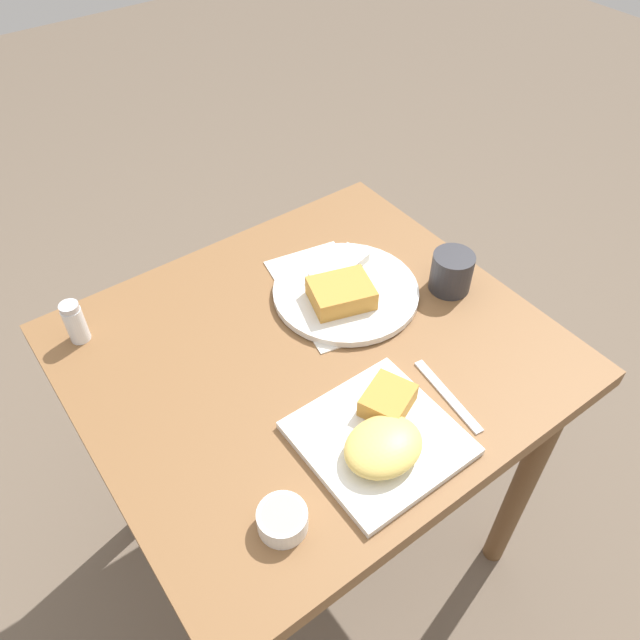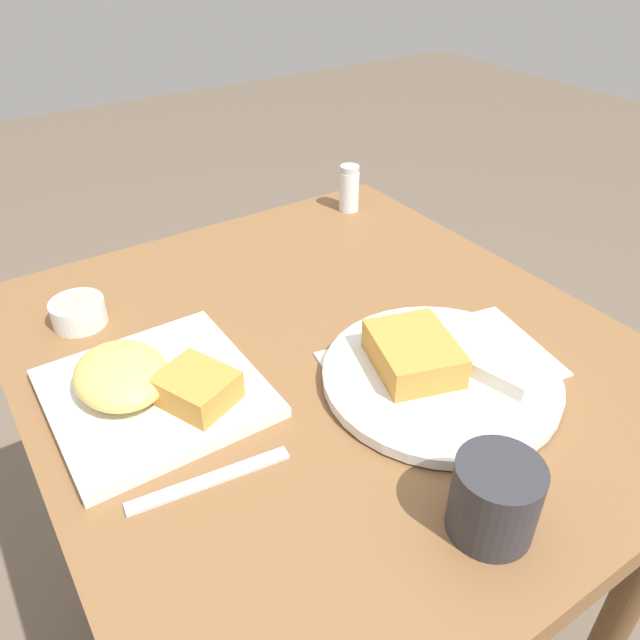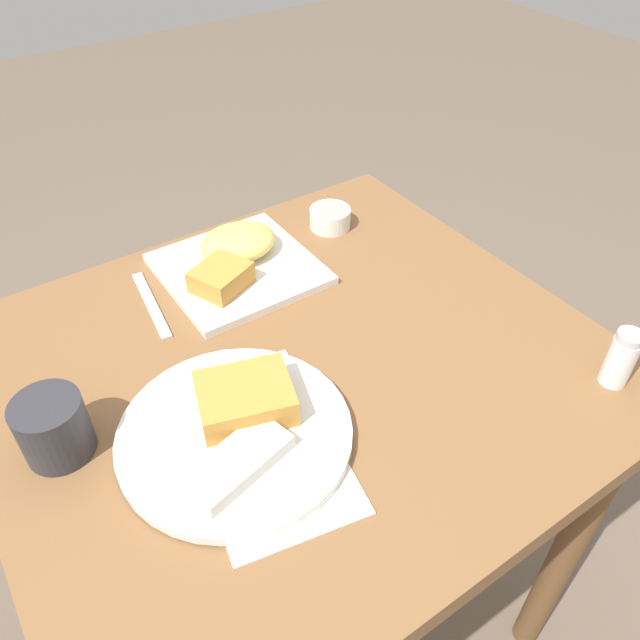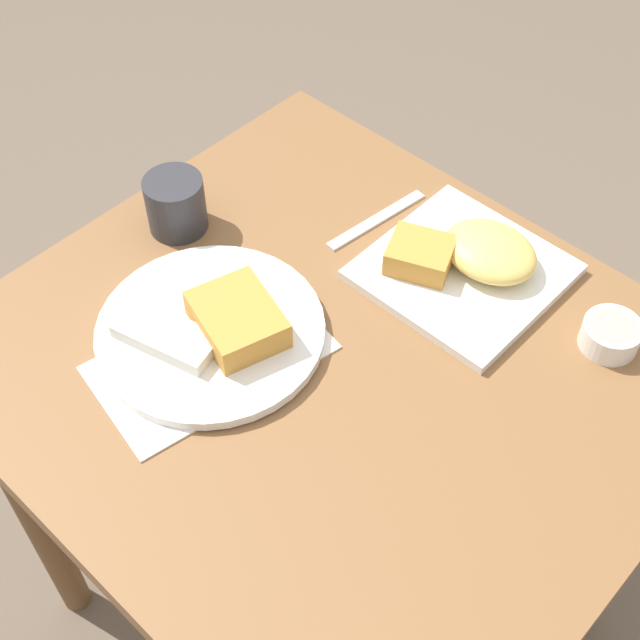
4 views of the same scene
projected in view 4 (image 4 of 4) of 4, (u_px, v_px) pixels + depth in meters
name	position (u px, v px, depth m)	size (l,w,h in m)	color
ground_plane	(327.00, 605.00, 1.67)	(8.00, 8.00, 0.00)	brown
dining_table	(330.00, 411.00, 1.18)	(0.82, 0.74, 0.76)	brown
menu_card	(210.00, 358.00, 1.09)	(0.21, 0.31, 0.00)	silver
plate_square_near	(468.00, 262.00, 1.17)	(0.23, 0.23, 0.06)	white
plate_oval_far	(213.00, 329.00, 1.10)	(0.29, 0.29, 0.05)	white
sauce_ramekin	(611.00, 335.00, 1.09)	(0.07, 0.07, 0.04)	white
butter_knife	(377.00, 220.00, 1.25)	(0.04, 0.17, 0.00)	silver
coffee_mug	(176.00, 204.00, 1.21)	(0.08, 0.08, 0.08)	#2D2D33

